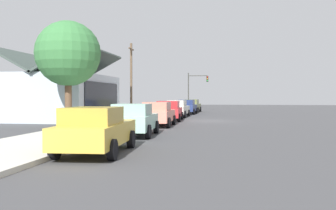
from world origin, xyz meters
TOP-DOWN VIEW (x-y plane):
  - ground_plane at (0.00, 0.00)m, footprint 120.00×120.00m
  - sidewalk_curb at (0.00, 5.60)m, footprint 60.00×4.20m
  - car_mustard at (-17.84, 2.62)m, footprint 4.70×2.23m
  - car_seafoam at (-12.04, 2.77)m, footprint 4.40×2.23m
  - car_coral at (-5.94, 2.70)m, footprint 4.51×2.04m
  - car_cherry at (-0.38, 2.86)m, footprint 4.80×2.28m
  - car_ivory at (5.20, 2.90)m, footprint 4.90×1.99m
  - car_navy at (11.30, 2.68)m, footprint 4.50×2.08m
  - car_olive at (16.88, 2.64)m, footprint 4.73×2.06m
  - storefront_building at (-0.24, 11.98)m, footprint 10.50×7.43m
  - shade_tree at (-7.36, 8.24)m, footprint 4.14×4.14m
  - traffic_light_main at (21.68, 2.54)m, footprint 0.37×2.79m
  - utility_pole_wooden at (8.28, 8.20)m, footprint 1.80×0.24m
  - fire_hydrant_red at (-2.92, 4.20)m, footprint 0.22×0.22m

SIDE VIEW (x-z plane):
  - ground_plane at x=0.00m, z-range 0.00..0.00m
  - sidewalk_curb at x=0.00m, z-range 0.00..0.16m
  - fire_hydrant_red at x=-2.92m, z-range 0.14..0.85m
  - car_coral at x=-5.94m, z-range 0.02..1.61m
  - car_seafoam at x=-12.04m, z-range 0.02..1.61m
  - car_navy at x=11.30m, z-range 0.02..1.61m
  - car_olive at x=16.88m, z-range 0.02..1.61m
  - car_mustard at x=-17.84m, z-range 0.02..1.61m
  - car_ivory at x=5.20m, z-range 0.02..1.61m
  - car_cherry at x=-0.38m, z-range 0.02..1.61m
  - storefront_building at x=-0.24m, z-range -0.87..4.88m
  - traffic_light_main at x=21.68m, z-range 0.89..6.09m
  - utility_pole_wooden at x=8.28m, z-range 0.18..7.68m
  - shade_tree at x=-7.36m, z-range 1.28..8.02m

